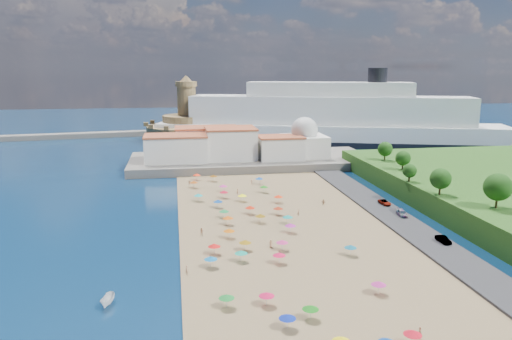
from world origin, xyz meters
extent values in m
plane|color=#071938|center=(0.00, 0.00, 0.00)|extent=(700.00, 700.00, 0.00)
cube|color=#59544C|center=(10.00, 73.00, 1.50)|extent=(90.00, 36.00, 3.00)
cube|color=#59544C|center=(-12.00, 108.00, 1.20)|extent=(18.00, 70.00, 2.40)
cube|color=silver|center=(-18.00, 69.00, 7.50)|extent=(22.00, 14.00, 9.00)
cube|color=silver|center=(2.00, 71.00, 8.50)|extent=(18.00, 16.00, 11.00)
cube|color=silver|center=(20.00, 67.00, 7.00)|extent=(16.00, 12.00, 8.00)
cube|color=silver|center=(-6.00, 83.00, 8.00)|extent=(24.00, 14.00, 10.00)
cube|color=silver|center=(30.00, 71.00, 7.00)|extent=(16.00, 16.00, 8.00)
sphere|color=silver|center=(30.00, 71.00, 13.00)|extent=(10.00, 10.00, 10.00)
cylinder|color=silver|center=(30.00, 71.00, 16.80)|extent=(1.20, 1.20, 1.60)
cylinder|color=olive|center=(-12.00, 138.00, 4.00)|extent=(40.00, 40.00, 8.00)
cylinder|color=olive|center=(-12.00, 138.00, 10.50)|extent=(24.00, 24.00, 5.00)
cylinder|color=olive|center=(-12.00, 138.00, 20.00)|extent=(9.00, 9.00, 14.00)
cylinder|color=olive|center=(-12.00, 138.00, 28.20)|extent=(10.40, 10.40, 2.40)
cone|color=olive|center=(-12.00, 138.00, 30.90)|extent=(6.00, 6.00, 3.00)
cube|color=black|center=(53.92, 117.17, 1.32)|extent=(164.29, 71.20, 2.65)
cube|color=white|center=(53.92, 117.17, 4.90)|extent=(163.22, 70.53, 9.80)
cube|color=white|center=(53.92, 117.17, 16.33)|extent=(130.70, 56.84, 13.07)
cube|color=white|center=(53.92, 117.17, 26.13)|extent=(77.35, 36.80, 6.53)
cylinder|color=black|center=(74.75, 110.82, 32.67)|extent=(8.71, 8.71, 6.53)
cylinder|color=gray|center=(-6.39, 46.10, 1.25)|extent=(0.07, 0.07, 2.00)
cone|color=#82490B|center=(-6.39, 46.10, 2.15)|extent=(2.50, 2.50, 0.60)
cylinder|color=gray|center=(-12.44, -23.96, 1.25)|extent=(0.07, 0.07, 2.00)
cone|color=#0C64A3|center=(-12.44, -23.96, 2.15)|extent=(2.50, 2.50, 0.60)
cylinder|color=gray|center=(-7.66, 15.36, 1.25)|extent=(0.07, 0.07, 2.00)
cone|color=#0B4093|center=(-7.66, 15.36, 2.15)|extent=(2.50, 2.50, 0.60)
cylinder|color=gray|center=(-5.14, 24.92, 1.25)|extent=(0.07, 0.07, 2.00)
cone|color=#B60E26|center=(-5.14, 24.92, 2.15)|extent=(2.50, 2.50, 0.60)
cylinder|color=gray|center=(1.09, 0.91, 1.25)|extent=(0.07, 0.07, 2.00)
cone|color=#7B580B|center=(1.09, 0.91, 2.15)|extent=(2.50, 2.50, 0.60)
cylinder|color=gray|center=(-3.45, -47.61, 1.25)|extent=(0.07, 0.07, 2.00)
cone|color=navy|center=(-3.45, -47.61, 2.15)|extent=(2.50, 2.50, 0.60)
cylinder|color=gray|center=(6.54, 6.45, 1.25)|extent=(0.07, 0.07, 2.00)
cone|color=#A0270E|center=(6.54, 6.45, 2.15)|extent=(2.50, 2.50, 0.60)
cylinder|color=gray|center=(-4.61, 32.17, 1.25)|extent=(0.07, 0.07, 2.00)
cone|color=#C22987|center=(-4.61, 32.17, 2.15)|extent=(2.50, 2.50, 0.60)
cylinder|color=gray|center=(7.50, 40.31, 1.25)|extent=(0.07, 0.07, 2.00)
cone|color=#0C46A3|center=(7.50, 40.31, 2.15)|extent=(2.50, 2.50, 0.60)
cylinder|color=gray|center=(-7.00, 6.19, 1.25)|extent=(0.07, 0.07, 2.00)
cone|color=#167B39|center=(-7.00, 6.19, 2.15)|extent=(2.50, 2.50, 0.60)
cylinder|color=gray|center=(0.34, -24.17, 1.25)|extent=(0.07, 0.07, 2.00)
cone|color=#D51142|center=(0.34, -24.17, 2.15)|extent=(2.50, 2.50, 0.60)
cylinder|color=gray|center=(6.46, -7.26, 1.25)|extent=(0.07, 0.07, 2.00)
cone|color=#AB2492|center=(6.46, -7.26, 2.15)|extent=(2.50, 2.50, 0.60)
cylinder|color=gray|center=(-5.04, -40.27, 1.25)|extent=(0.07, 0.07, 2.00)
cone|color=#C60F43|center=(-5.04, -40.27, 2.15)|extent=(2.50, 2.50, 0.60)
cylinder|color=gray|center=(8.93, 17.61, 1.25)|extent=(0.07, 0.07, 2.00)
cone|color=red|center=(8.93, 17.61, 2.15)|extent=(2.50, 2.50, 0.60)
cylinder|color=gray|center=(13.60, -39.25, 1.25)|extent=(0.07, 0.07, 2.00)
cone|color=#AD257A|center=(13.60, -39.25, 2.15)|extent=(2.50, 2.50, 0.60)
cylinder|color=gray|center=(11.91, -54.50, 1.25)|extent=(0.07, 0.07, 2.00)
cone|color=red|center=(11.91, -54.50, 2.15)|extent=(2.50, 2.50, 0.60)
cylinder|color=gray|center=(-0.26, 8.22, 1.25)|extent=(0.07, 0.07, 2.00)
cone|color=red|center=(-0.26, 8.22, 2.15)|extent=(2.50, 2.50, 0.60)
cylinder|color=gray|center=(14.89, -22.42, 1.25)|extent=(0.07, 0.07, 2.00)
cone|color=#0D5C7A|center=(14.89, -22.42, 2.15)|extent=(2.50, 2.50, 0.60)
cone|color=yellow|center=(2.06, -54.60, 2.15)|extent=(2.50, 2.50, 0.60)
cylinder|color=gray|center=(-11.22, -39.99, 1.25)|extent=(0.07, 0.07, 2.00)
cone|color=#147528|center=(-11.22, -39.99, 2.15)|extent=(2.50, 2.50, 0.60)
cylinder|color=gray|center=(7.04, 29.23, 1.25)|extent=(0.07, 0.07, 2.00)
cone|color=#1B7E16|center=(7.04, 29.23, 2.15)|extent=(2.50, 2.50, 0.60)
cylinder|color=gray|center=(0.48, -45.51, 1.25)|extent=(0.07, 0.07, 2.00)
cone|color=#137013|center=(0.48, -45.51, 2.15)|extent=(2.50, 2.50, 0.60)
cylinder|color=gray|center=(-11.27, -17.46, 1.25)|extent=(0.07, 0.07, 2.00)
cone|color=red|center=(-11.27, -17.46, 2.15)|extent=(2.50, 2.50, 0.60)
cylinder|color=gray|center=(-4.99, -16.33, 1.25)|extent=(0.07, 0.07, 2.00)
cone|color=#8B640C|center=(-4.99, -16.33, 2.15)|extent=(2.50, 2.50, 0.60)
cylinder|color=gray|center=(-11.57, 48.96, 1.25)|extent=(0.07, 0.07, 2.00)
cone|color=#FF2C0B|center=(-11.57, 48.96, 2.15)|extent=(2.50, 2.50, 0.60)
cylinder|color=gray|center=(-12.97, 38.34, 1.25)|extent=(0.07, 0.07, 2.00)
cone|color=#99410D|center=(-12.97, 38.34, 2.15)|extent=(2.50, 2.50, 0.60)
cylinder|color=gray|center=(-6.58, -21.95, 1.25)|extent=(0.07, 0.07, 2.00)
cone|color=#0F8971|center=(-6.58, -21.95, 2.15)|extent=(2.50, 2.50, 0.60)
cylinder|color=gray|center=(2.36, -17.50, 1.25)|extent=(0.07, 0.07, 2.00)
cone|color=#C32973|center=(2.36, -17.50, 2.15)|extent=(2.50, 2.50, 0.60)
cylinder|color=gray|center=(-7.38, -8.65, 1.25)|extent=(0.07, 0.07, 2.00)
cone|color=#CC5E09|center=(-7.38, -8.65, 2.15)|extent=(2.50, 2.50, 0.60)
cylinder|color=gray|center=(-12.39, 22.53, 1.25)|extent=(0.07, 0.07, 2.00)
cone|color=#0F8C90|center=(-12.39, 22.53, 2.15)|extent=(2.50, 2.50, 0.60)
cylinder|color=gray|center=(7.29, -0.93, 1.25)|extent=(0.07, 0.07, 2.00)
cone|color=#0F8A84|center=(7.29, -0.93, 2.15)|extent=(2.50, 2.50, 0.60)
cylinder|color=gray|center=(-0.60, 20.34, 1.25)|extent=(0.07, 0.07, 2.00)
cone|color=#FFFA0D|center=(-0.60, 20.34, 2.15)|extent=(2.50, 2.50, 0.60)
cylinder|color=gray|center=(-6.66, 0.60, 1.25)|extent=(0.07, 0.07, 2.00)
cone|color=#D4550B|center=(-6.66, 0.60, 2.15)|extent=(2.50, 2.50, 0.60)
imported|color=tan|center=(-14.23, 41.88, 1.08)|extent=(1.02, 0.53, 1.66)
imported|color=tan|center=(13.61, -53.22, 1.18)|extent=(1.00, 1.15, 1.86)
imported|color=tan|center=(20.30, 13.32, 1.10)|extent=(1.30, 1.57, 1.69)
imported|color=tan|center=(5.10, 39.95, 1.11)|extent=(1.27, 1.01, 1.71)
imported|color=tan|center=(11.32, 4.94, 1.13)|extent=(0.47, 0.67, 1.76)
imported|color=tan|center=(-0.78, 28.36, 1.10)|extent=(1.01, 0.90, 1.71)
imported|color=tan|center=(-16.92, -26.29, 1.10)|extent=(0.53, 0.69, 1.71)
imported|color=tan|center=(-13.08, -5.68, 1.12)|extent=(0.95, 0.81, 1.73)
imported|color=tan|center=(0.43, -15.56, 1.11)|extent=(0.88, 0.61, 1.72)
imported|color=white|center=(-29.35, -35.73, 0.81)|extent=(2.46, 4.46, 1.63)
imported|color=gray|center=(36.00, -0.54, 1.38)|extent=(2.43, 4.89, 1.36)
imported|color=gray|center=(36.00, -19.74, 1.39)|extent=(1.70, 4.29, 1.39)
imported|color=gray|center=(36.00, 9.79, 1.33)|extent=(2.39, 4.64, 1.25)
cylinder|color=#382314|center=(51.04, -14.56, 7.69)|extent=(0.50, 0.50, 3.39)
sphere|color=#14380F|center=(51.04, -14.56, 10.75)|extent=(6.10, 6.10, 6.10)
cylinder|color=#382314|center=(44.87, -1.60, 7.42)|extent=(0.50, 0.50, 2.84)
sphere|color=#14380F|center=(44.87, -1.60, 9.97)|extent=(5.11, 5.11, 5.11)
cylinder|color=#382314|center=(44.04, 12.84, 7.06)|extent=(0.50, 0.50, 2.11)
sphere|color=#14380F|center=(44.04, 12.84, 8.96)|extent=(3.80, 3.80, 3.80)
cylinder|color=#382314|center=(49.19, 27.73, 7.27)|extent=(0.50, 0.50, 2.54)
sphere|color=#14380F|center=(49.19, 27.73, 9.56)|extent=(4.58, 4.58, 4.58)
cylinder|color=#382314|center=(50.36, 43.46, 7.35)|extent=(0.50, 0.50, 2.70)
sphere|color=#14380F|center=(50.36, 43.46, 9.78)|extent=(4.86, 4.86, 4.86)
camera|label=1|loc=(-18.19, -110.27, 36.48)|focal=35.00mm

